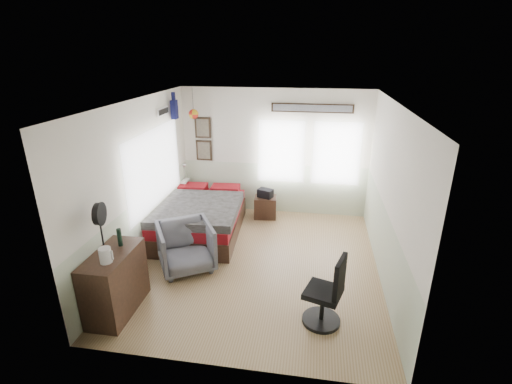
% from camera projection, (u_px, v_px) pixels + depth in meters
% --- Properties ---
extents(ground_plane, '(4.00, 4.50, 0.01)m').
position_uv_depth(ground_plane, '(258.00, 263.00, 6.34)').
color(ground_plane, olive).
extents(room_shell, '(4.02, 4.52, 2.71)m').
position_uv_depth(room_shell, '(255.00, 170.00, 5.95)').
color(room_shell, silver).
rests_on(room_shell, ground_plane).
extents(wall_decor, '(3.55, 1.32, 1.44)m').
position_uv_depth(wall_decor, '(220.00, 119.00, 7.55)').
color(wall_decor, '#332314').
rests_on(wall_decor, room_shell).
extents(bed, '(1.67, 2.25, 0.69)m').
position_uv_depth(bed, '(200.00, 217.00, 7.26)').
color(bed, black).
rests_on(bed, ground_plane).
extents(dresser, '(0.48, 1.00, 0.90)m').
position_uv_depth(dresser, '(115.00, 282.00, 5.05)').
color(dresser, black).
rests_on(dresser, ground_plane).
extents(armchair, '(1.17, 1.18, 0.79)m').
position_uv_depth(armchair, '(186.00, 247.00, 6.08)').
color(armchair, slate).
rests_on(armchair, ground_plane).
extents(nightstand, '(0.50, 0.42, 0.47)m').
position_uv_depth(nightstand, '(265.00, 207.00, 8.01)').
color(nightstand, black).
rests_on(nightstand, ground_plane).
extents(task_chair, '(0.57, 0.57, 1.02)m').
position_uv_depth(task_chair, '(327.00, 297.00, 4.81)').
color(task_chair, black).
rests_on(task_chair, ground_plane).
extents(kettle, '(0.18, 0.15, 0.20)m').
position_uv_depth(kettle, '(105.00, 255.00, 4.66)').
color(kettle, silver).
rests_on(kettle, dresser).
extents(bottle, '(0.06, 0.06, 0.25)m').
position_uv_depth(bottle, '(120.00, 237.00, 5.05)').
color(bottle, black).
rests_on(bottle, dresser).
extents(stand_fan, '(0.12, 0.30, 0.74)m').
position_uv_depth(stand_fan, '(99.00, 215.00, 4.66)').
color(stand_fan, black).
rests_on(stand_fan, dresser).
extents(black_bag, '(0.36, 0.30, 0.18)m').
position_uv_depth(black_bag, '(265.00, 193.00, 7.89)').
color(black_bag, black).
rests_on(black_bag, nightstand).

